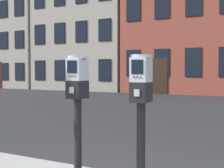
{
  "coord_description": "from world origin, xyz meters",
  "views": [
    {
      "loc": [
        1.67,
        -3.08,
        1.33
      ],
      "look_at": [
        0.01,
        -0.0,
        1.19
      ],
      "focal_mm": 50.94,
      "sensor_mm": 36.0,
      "label": 1
    }
  ],
  "objects": [
    {
      "name": "parking_meter_twin_adjacent",
      "position": [
        0.4,
        -0.11,
        1.08
      ],
      "size": [
        0.23,
        0.26,
        1.36
      ],
      "rotation": [
        0.0,
        0.0,
        -1.51
      ],
      "color": "black",
      "rests_on": "sidewalk_slab"
    },
    {
      "name": "townhouse_brick_corner",
      "position": [
        -18.21,
        17.19,
        4.79
      ],
      "size": [
        6.59,
        5.43,
        9.58
      ],
      "color": "#9E9384",
      "rests_on": "ground_plane"
    },
    {
      "name": "parking_meter_near_kerb",
      "position": [
        -0.38,
        -0.11,
        1.08
      ],
      "size": [
        0.23,
        0.26,
        1.36
      ],
      "rotation": [
        0.0,
        0.0,
        -1.51
      ],
      "color": "black",
      "rests_on": "sidewalk_slab"
    },
    {
      "name": "townhouse_orange_brick",
      "position": [
        -11.08,
        17.69,
        5.12
      ],
      "size": [
        7.16,
        6.43,
        10.24
      ],
      "color": "#9E9384",
      "rests_on": "ground_plane"
    }
  ]
}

